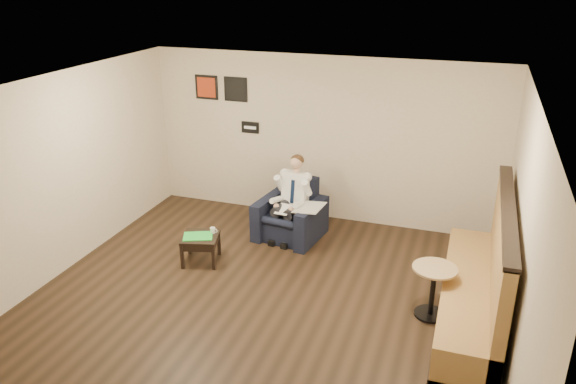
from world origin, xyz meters
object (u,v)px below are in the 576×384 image
(seated_man, at_px, (287,203))
(smartphone, at_px, (205,231))
(armchair, at_px, (290,210))
(coffee_mug, at_px, (213,230))
(side_table, at_px, (201,249))
(green_folder, at_px, (198,236))
(cafe_table, at_px, (432,292))
(banquette, at_px, (475,264))

(seated_man, xyz_separation_m, smartphone, (-0.96, -0.94, -0.21))
(armchair, xyz_separation_m, seated_man, (-0.02, -0.12, 0.17))
(seated_man, distance_m, coffee_mug, 1.27)
(seated_man, bearing_deg, side_table, -123.28)
(coffee_mug, height_order, smartphone, coffee_mug)
(coffee_mug, distance_m, smartphone, 0.13)
(green_folder, height_order, cafe_table, cafe_table)
(green_folder, bearing_deg, cafe_table, -4.97)
(coffee_mug, bearing_deg, seated_man, 48.55)
(seated_man, bearing_deg, green_folder, -123.27)
(side_table, xyz_separation_m, coffee_mug, (0.13, 0.15, 0.25))
(armchair, height_order, banquette, banquette)
(green_folder, bearing_deg, coffee_mug, 48.87)
(smartphone, bearing_deg, side_table, -97.35)
(armchair, height_order, side_table, armchair)
(banquette, bearing_deg, green_folder, 177.27)
(banquette, bearing_deg, smartphone, 174.54)
(side_table, relative_size, cafe_table, 0.75)
(coffee_mug, relative_size, cafe_table, 0.13)
(green_folder, relative_size, banquette, 0.14)
(armchair, distance_m, banquette, 3.20)
(side_table, bearing_deg, banquette, -3.13)
(green_folder, xyz_separation_m, banquette, (3.85, -0.18, 0.34))
(seated_man, distance_m, green_folder, 1.51)
(armchair, bearing_deg, green_folder, -120.90)
(coffee_mug, bearing_deg, side_table, -131.13)
(smartphone, distance_m, banquette, 3.86)
(green_folder, height_order, banquette, banquette)
(side_table, distance_m, banquette, 3.88)
(armchair, distance_m, side_table, 1.59)
(cafe_table, bearing_deg, green_folder, 175.03)
(cafe_table, bearing_deg, seated_man, 149.47)
(armchair, xyz_separation_m, cafe_table, (2.39, -1.54, -0.12))
(green_folder, relative_size, coffee_mug, 4.74)
(side_table, height_order, green_folder, green_folder)
(armchair, height_order, green_folder, armchair)
(side_table, height_order, cafe_table, cafe_table)
(armchair, relative_size, seated_man, 0.75)
(banquette, bearing_deg, side_table, 176.87)
(smartphone, bearing_deg, armchair, 42.12)
(seated_man, relative_size, smartphone, 9.70)
(armchair, distance_m, coffee_mug, 1.37)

